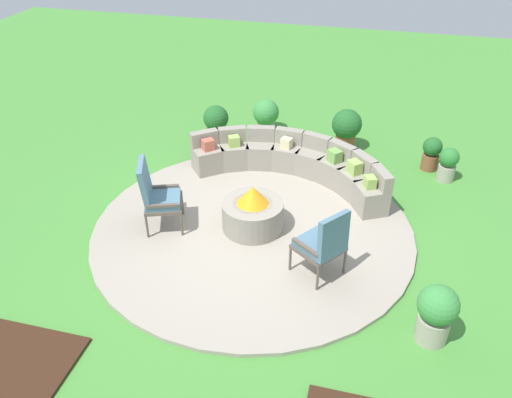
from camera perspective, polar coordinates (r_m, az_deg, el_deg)
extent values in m
plane|color=#478C38|center=(7.94, -0.36, -3.49)|extent=(24.00, 24.00, 0.00)
cylinder|color=#9E9384|center=(7.92, -0.36, -3.31)|extent=(4.89, 4.89, 0.06)
cylinder|color=gray|center=(7.77, -0.37, -1.81)|extent=(0.93, 0.93, 0.45)
cylinder|color=black|center=(7.66, -0.37, -0.63)|extent=(0.61, 0.61, 0.06)
cone|color=orange|center=(7.57, -0.37, 0.44)|extent=(0.48, 0.48, 0.28)
cube|color=gray|center=(8.35, 12.59, 0.05)|extent=(0.63, 0.65, 0.44)
cube|color=gray|center=(8.23, 13.80, 2.25)|extent=(0.38, 0.51, 0.27)
cube|color=gray|center=(8.69, 10.93, 1.69)|extent=(0.67, 0.67, 0.44)
cube|color=gray|center=(8.60, 11.94, 3.94)|extent=(0.45, 0.47, 0.27)
cube|color=gray|center=(8.98, 8.76, 3.02)|extent=(0.66, 0.65, 0.44)
cube|color=gray|center=(8.91, 9.55, 5.31)|extent=(0.50, 0.40, 0.27)
cube|color=gray|center=(9.20, 6.22, 4.02)|extent=(0.61, 0.58, 0.44)
cube|color=gray|center=(9.14, 6.77, 6.33)|extent=(0.52, 0.31, 0.27)
cube|color=gray|center=(9.34, 3.43, 4.66)|extent=(0.53, 0.48, 0.44)
cube|color=gray|center=(9.30, 3.74, 6.99)|extent=(0.51, 0.19, 0.27)
cube|color=gray|center=(9.41, 0.49, 4.94)|extent=(0.57, 0.53, 0.44)
cube|color=gray|center=(9.37, 0.56, 7.27)|extent=(0.52, 0.25, 0.27)
cube|color=gray|center=(9.39, -2.47, 4.86)|extent=(0.64, 0.62, 0.44)
cube|color=gray|center=(9.35, -2.65, 7.19)|extent=(0.52, 0.35, 0.27)
cube|color=gray|center=(9.29, -5.35, 4.40)|extent=(0.67, 0.66, 0.44)
cube|color=gray|center=(9.25, -5.78, 6.72)|extent=(0.48, 0.44, 0.27)
cube|color=#70A34C|center=(8.78, 8.73, 4.75)|extent=(0.28, 0.27, 0.21)
cube|color=beige|center=(9.15, 3.41, 6.24)|extent=(0.22, 0.20, 0.18)
cube|color=#93B756|center=(8.50, 10.89, 3.50)|extent=(0.28, 0.28, 0.21)
cube|color=#93B756|center=(9.20, -2.47, 6.44)|extent=(0.24, 0.23, 0.19)
cube|color=#BC5B47|center=(9.10, -5.35, 6.03)|extent=(0.26, 0.26, 0.20)
cube|color=#93B756|center=(8.17, 12.54, 1.85)|extent=(0.22, 0.23, 0.19)
cylinder|color=brown|center=(8.16, -8.19, -0.55)|extent=(0.04, 0.04, 0.38)
cylinder|color=brown|center=(7.71, -8.26, -2.84)|extent=(0.04, 0.04, 0.38)
cylinder|color=brown|center=(8.21, -11.73, -0.75)|extent=(0.04, 0.04, 0.38)
cylinder|color=brown|center=(7.76, -12.02, -3.03)|extent=(0.04, 0.04, 0.38)
cube|color=brown|center=(7.83, -10.20, -0.47)|extent=(0.72, 0.74, 0.05)
cube|color=slate|center=(7.80, -10.25, -0.05)|extent=(0.66, 0.68, 0.09)
cube|color=slate|center=(7.66, -12.20, 1.70)|extent=(0.31, 0.58, 0.70)
cube|color=brown|center=(7.98, -10.21, 1.38)|extent=(0.45, 0.21, 0.04)
cube|color=brown|center=(7.54, -10.40, -0.74)|extent=(0.45, 0.21, 0.04)
cylinder|color=brown|center=(7.03, 3.82, -6.64)|extent=(0.04, 0.04, 0.38)
cylinder|color=brown|center=(7.33, 6.82, -4.90)|extent=(0.04, 0.04, 0.38)
cylinder|color=brown|center=(6.76, 6.86, -8.76)|extent=(0.04, 0.04, 0.38)
cylinder|color=brown|center=(7.07, 9.84, -6.84)|extent=(0.04, 0.04, 0.38)
cube|color=brown|center=(6.90, 6.95, -5.39)|extent=(0.78, 0.78, 0.05)
cube|color=slate|center=(6.86, 6.99, -4.93)|extent=(0.71, 0.72, 0.09)
cube|color=slate|center=(6.59, 8.62, -4.16)|extent=(0.38, 0.51, 0.62)
cube|color=brown|center=(6.67, 5.53, -5.37)|extent=(0.41, 0.31, 0.04)
cube|color=brown|center=(6.97, 8.46, -3.67)|extent=(0.41, 0.31, 0.04)
cylinder|color=brown|center=(10.44, -4.39, 7.09)|extent=(0.39, 0.39, 0.31)
sphere|color=#236028|center=(10.28, -4.48, 8.96)|extent=(0.50, 0.50, 0.50)
sphere|color=#E55638|center=(10.22, -4.18, 9.43)|extent=(0.18, 0.18, 0.18)
cylinder|color=#A89E8E|center=(10.91, 1.10, 8.13)|extent=(0.36, 0.36, 0.22)
sphere|color=#3D8E42|center=(10.79, 1.12, 9.61)|extent=(0.54, 0.54, 0.54)
cylinder|color=#A89E8E|center=(9.72, 20.33, 2.76)|extent=(0.30, 0.30, 0.29)
sphere|color=#2D7A33|center=(9.57, 20.69, 4.35)|extent=(0.34, 0.34, 0.34)
sphere|color=yellow|center=(9.55, 21.04, 4.70)|extent=(0.13, 0.13, 0.13)
cylinder|color=brown|center=(9.97, 18.72, 3.94)|extent=(0.30, 0.30, 0.30)
sphere|color=#236028|center=(9.83, 19.04, 5.52)|extent=(0.35, 0.35, 0.35)
cylinder|color=brown|center=(10.31, 9.86, 6.32)|extent=(0.39, 0.39, 0.32)
sphere|color=#236028|center=(10.14, 10.07, 8.20)|extent=(0.58, 0.58, 0.58)
sphere|color=#E55638|center=(10.10, 10.45, 8.65)|extent=(0.18, 0.18, 0.18)
cylinder|color=#A89E8E|center=(6.56, 18.98, -13.40)|extent=(0.38, 0.38, 0.34)
sphere|color=#3D8E42|center=(6.30, 19.61, -11.02)|extent=(0.48, 0.48, 0.48)
sphere|color=#E55638|center=(6.25, 20.29, -10.45)|extent=(0.17, 0.17, 0.17)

